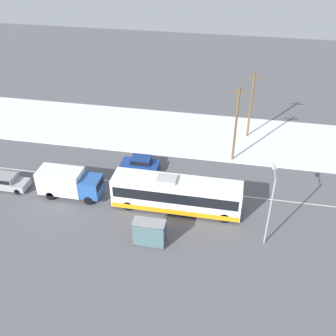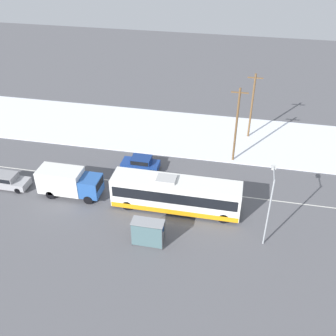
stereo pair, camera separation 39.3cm
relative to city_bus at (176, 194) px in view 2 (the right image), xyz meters
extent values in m
plane|color=#56565B|center=(0.82, 3.12, -1.66)|extent=(120.00, 120.00, 0.00)
cube|color=silver|center=(0.82, 14.92, -1.60)|extent=(80.00, 11.65, 0.12)
cube|color=silver|center=(0.82, 3.12, -1.66)|extent=(60.00, 0.12, 0.00)
cube|color=white|center=(0.00, 0.00, 0.06)|extent=(12.13, 2.55, 2.90)
cube|color=black|center=(0.00, 0.00, 0.41)|extent=(11.65, 2.57, 1.10)
cube|color=orange|center=(0.00, 0.00, -1.13)|extent=(12.01, 2.57, 0.52)
cube|color=#B2B2B2|center=(-0.91, 0.00, 1.63)|extent=(1.80, 1.40, 0.24)
cylinder|color=black|center=(4.67, -1.14, -1.16)|extent=(1.00, 0.28, 1.00)
cylinder|color=black|center=(4.67, 1.13, -1.16)|extent=(1.00, 0.28, 1.00)
cylinder|color=black|center=(-4.46, -1.14, -1.16)|extent=(1.00, 0.28, 1.00)
cylinder|color=black|center=(-4.46, 1.13, -1.16)|extent=(1.00, 0.28, 1.00)
cube|color=silver|center=(-11.56, -0.03, 0.01)|extent=(4.31, 2.30, 2.36)
cube|color=#2856A3|center=(-8.45, -0.03, -0.25)|extent=(1.90, 2.18, 1.84)
cube|color=black|center=(-7.52, -0.03, 0.12)|extent=(0.06, 1.96, 0.81)
cylinder|color=black|center=(-8.45, -1.05, -1.21)|extent=(0.90, 0.26, 0.90)
cylinder|color=black|center=(-8.45, 0.99, -1.21)|extent=(0.90, 0.26, 0.90)
cylinder|color=black|center=(-12.42, -1.05, -1.21)|extent=(0.90, 0.26, 0.90)
cylinder|color=black|center=(-12.42, 0.99, -1.21)|extent=(0.90, 0.26, 0.90)
cube|color=navy|center=(-5.04, 5.81, -1.08)|extent=(4.10, 1.80, 0.73)
cube|color=navy|center=(-4.94, 5.81, -0.42)|extent=(2.13, 1.66, 0.59)
cube|color=black|center=(-4.94, 5.81, -0.41)|extent=(1.96, 1.69, 0.47)
cylinder|color=black|center=(-6.39, 5.02, -1.34)|extent=(0.64, 0.22, 0.64)
cylinder|color=black|center=(-6.39, 6.60, -1.34)|extent=(0.64, 0.22, 0.64)
cylinder|color=black|center=(-3.59, 5.02, -1.34)|extent=(0.64, 0.22, 0.64)
cylinder|color=black|center=(-3.59, 6.60, -1.34)|extent=(0.64, 0.22, 0.64)
cube|color=#9E9EA3|center=(-17.71, -0.12, -1.08)|extent=(4.70, 1.80, 0.72)
cube|color=gray|center=(-17.83, -0.12, -0.43)|extent=(2.45, 1.66, 0.58)
cube|color=black|center=(-17.83, -0.12, -0.42)|extent=(2.25, 1.69, 0.47)
cylinder|color=black|center=(-16.06, -0.91, -1.34)|extent=(0.64, 0.22, 0.64)
cylinder|color=black|center=(-16.06, 0.67, -1.34)|extent=(0.64, 0.22, 0.64)
cylinder|color=#23232D|center=(-0.63, -4.18, -1.30)|extent=(0.11, 0.11, 0.72)
cylinder|color=#23232D|center=(-0.41, -4.18, -1.30)|extent=(0.11, 0.11, 0.72)
cube|color=#19478C|center=(-0.52, -4.18, -0.64)|extent=(0.38, 0.20, 0.60)
sphere|color=#8E6647|center=(-0.52, -4.18, -0.22)|extent=(0.25, 0.25, 0.25)
cylinder|color=#19478C|center=(-0.76, -4.18, -0.67)|extent=(0.09, 0.09, 0.57)
cylinder|color=#19478C|center=(-0.29, -4.18, -0.67)|extent=(0.09, 0.09, 0.57)
cube|color=gray|center=(-1.40, -5.11, 0.71)|extent=(2.74, 1.20, 0.06)
cube|color=slate|center=(-1.40, -5.69, -0.46)|extent=(2.63, 0.04, 2.16)
cylinder|color=#474C51|center=(-2.73, -4.55, -0.49)|extent=(0.08, 0.08, 2.34)
cylinder|color=#474C51|center=(-0.07, -4.55, -0.49)|extent=(0.08, 0.08, 2.34)
cylinder|color=#474C51|center=(-2.73, -5.67, -0.49)|extent=(0.08, 0.08, 2.34)
cylinder|color=#474C51|center=(-0.07, -5.67, -0.49)|extent=(0.08, 0.08, 2.34)
cylinder|color=#9EA3A8|center=(8.27, -3.15, 1.69)|extent=(0.14, 0.14, 6.70)
cylinder|color=#9EA3A8|center=(8.27, -2.10, 4.89)|extent=(0.10, 2.11, 0.10)
cube|color=silver|center=(8.27, -1.04, 4.82)|extent=(0.36, 0.60, 0.16)
cylinder|color=brown|center=(4.78, 9.76, 2.71)|extent=(0.24, 0.24, 8.76)
cube|color=brown|center=(4.78, 9.76, 6.59)|extent=(1.80, 0.12, 0.12)
cylinder|color=brown|center=(6.28, 15.72, 2.46)|extent=(0.24, 0.24, 8.25)
cube|color=brown|center=(6.28, 15.72, 6.09)|extent=(1.80, 0.12, 0.12)
camera|label=1|loc=(4.89, -28.95, 22.43)|focal=42.00mm
camera|label=2|loc=(5.28, -28.87, 22.43)|focal=42.00mm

